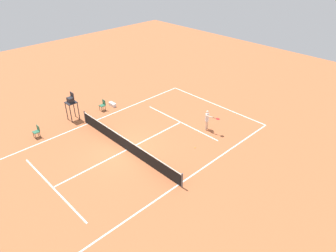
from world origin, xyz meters
name	(u,v)px	position (x,y,z in m)	size (l,w,h in m)	color
ground_plane	(127,150)	(0.00, 0.00, 0.00)	(60.00, 60.00, 0.00)	#B76038
court_lines	(127,150)	(0.00, 0.00, 0.00)	(10.39, 20.50, 0.01)	white
tennis_net	(126,144)	(0.00, 0.00, 0.50)	(10.99, 0.10, 1.07)	#4C4C51
player_serving	(208,119)	(-2.23, -6.27, 0.99)	(1.30, 0.45, 1.67)	beige
tennis_ball	(195,148)	(-3.26, -3.68, 0.03)	(0.07, 0.07, 0.07)	#CCE033
umpire_chair	(71,102)	(6.57, 0.43, 1.61)	(0.80, 0.80, 2.41)	#232328
courtside_chair_near	(37,131)	(6.06, 3.76, 0.53)	(0.44, 0.46, 0.95)	#262626
courtside_chair_mid	(103,105)	(6.24, -2.26, 0.53)	(0.44, 0.46, 0.95)	#262626
equipment_bag	(112,104)	(6.34, -3.32, 0.15)	(0.76, 0.32, 0.30)	white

